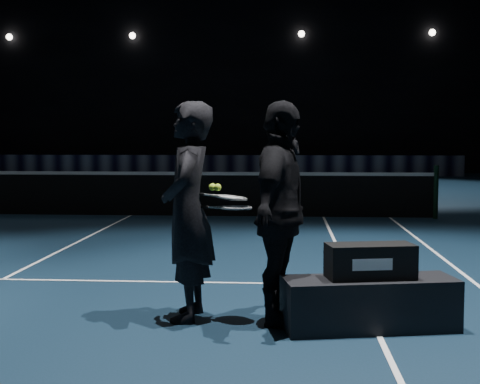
# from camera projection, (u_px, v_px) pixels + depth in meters

# --- Properties ---
(floor) EXTENTS (36.00, 36.00, 0.00)m
(floor) POSITION_uv_depth(u_px,v_px,m) (130.00, 216.00, 14.21)
(floor) COLOR black
(floor) RESTS_ON ground
(wall_back) EXTENTS (30.00, 0.00, 30.00)m
(wall_back) POSITION_uv_depth(u_px,v_px,m) (217.00, 67.00, 31.71)
(wall_back) COLOR black
(wall_back) RESTS_ON ground
(court_lines) EXTENTS (10.98, 23.78, 0.01)m
(court_lines) POSITION_uv_depth(u_px,v_px,m) (130.00, 216.00, 14.21)
(court_lines) COLOR white
(court_lines) RESTS_ON floor
(net_post_right) EXTENTS (0.10, 0.10, 1.10)m
(net_post_right) POSITION_uv_depth(u_px,v_px,m) (436.00, 192.00, 13.73)
(net_post_right) COLOR black
(net_post_right) RESTS_ON floor
(net_mesh) EXTENTS (12.80, 0.02, 0.86)m
(net_mesh) POSITION_uv_depth(u_px,v_px,m) (129.00, 195.00, 14.18)
(net_mesh) COLOR black
(net_mesh) RESTS_ON floor
(net_tape) EXTENTS (12.80, 0.03, 0.07)m
(net_tape) POSITION_uv_depth(u_px,v_px,m) (129.00, 173.00, 14.14)
(net_tape) COLOR white
(net_tape) RESTS_ON net_mesh
(sponsor_backdrop) EXTENTS (22.00, 0.15, 0.90)m
(sponsor_backdrop) POSITION_uv_depth(u_px,v_px,m) (211.00, 165.00, 29.59)
(sponsor_backdrop) COLOR black
(sponsor_backdrop) RESTS_ON floor
(fixtures_far) EXTENTS (20.00, 0.30, 0.30)m
(fixtures_far) POSITION_uv_depth(u_px,v_px,m) (216.00, 35.00, 31.39)
(fixtures_far) COLOR white
(fixtures_far) RESTS_ON wall_back
(player_bench) EXTENTS (1.57, 0.78, 0.45)m
(player_bench) POSITION_uv_depth(u_px,v_px,m) (369.00, 304.00, 5.81)
(player_bench) COLOR black
(player_bench) RESTS_ON floor
(racket_bag) EXTENTS (0.80, 0.46, 0.30)m
(racket_bag) POSITION_uv_depth(u_px,v_px,m) (370.00, 261.00, 5.78)
(racket_bag) COLOR black
(racket_bag) RESTS_ON player_bench
(bag_signature) EXTENTS (0.34, 0.07, 0.10)m
(bag_signature) POSITION_uv_depth(u_px,v_px,m) (373.00, 265.00, 5.62)
(bag_signature) COLOR white
(bag_signature) RESTS_ON racket_bag
(player_a) EXTENTS (0.48, 0.73, 1.99)m
(player_a) POSITION_uv_depth(u_px,v_px,m) (188.00, 211.00, 6.08)
(player_a) COLOR black
(player_a) RESTS_ON floor
(player_b) EXTENTS (0.73, 1.25, 1.99)m
(player_b) POSITION_uv_depth(u_px,v_px,m) (280.00, 213.00, 5.92)
(player_b) COLOR black
(player_b) RESTS_ON floor
(racket_lower) EXTENTS (0.70, 0.31, 0.03)m
(racket_lower) POSITION_uv_depth(u_px,v_px,m) (236.00, 208.00, 5.99)
(racket_lower) COLOR black
(racket_lower) RESTS_ON player_a
(racket_upper) EXTENTS (0.69, 0.26, 0.10)m
(racket_upper) POSITION_uv_depth(u_px,v_px,m) (232.00, 198.00, 6.03)
(racket_upper) COLOR black
(racket_upper) RESTS_ON player_b
(tennis_balls) EXTENTS (0.12, 0.10, 0.12)m
(tennis_balls) POSITION_uv_depth(u_px,v_px,m) (215.00, 185.00, 6.02)
(tennis_balls) COLOR #B4DA2E
(tennis_balls) RESTS_ON racket_upper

